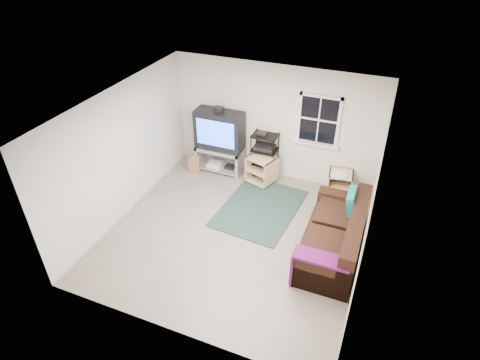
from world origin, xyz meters
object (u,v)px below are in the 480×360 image
at_px(tv_unit, 220,137).
at_px(av_rack, 264,159).
at_px(side_table_left, 263,168).
at_px(side_table_right, 340,181).
at_px(sofa, 335,238).

bearing_deg(tv_unit, av_rack, 3.77).
xyz_separation_m(side_table_left, side_table_right, (1.69, 0.14, -0.03)).
relative_size(av_rack, side_table_left, 1.62).
relative_size(tv_unit, av_rack, 1.43).
distance_m(tv_unit, side_table_right, 2.83).
xyz_separation_m(av_rack, sofa, (1.97, -1.87, -0.14)).
bearing_deg(tv_unit, side_table_left, -4.87).
relative_size(tv_unit, side_table_left, 2.30).
bearing_deg(side_table_right, tv_unit, -178.93).
xyz_separation_m(side_table_left, sofa, (1.94, -1.71, -0.00)).
bearing_deg(sofa, side_table_right, 97.64).
distance_m(side_table_left, sofa, 2.58).
height_order(av_rack, sofa, av_rack).
relative_size(av_rack, side_table_right, 1.97).
xyz_separation_m(tv_unit, av_rack, (1.05, 0.07, -0.39)).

